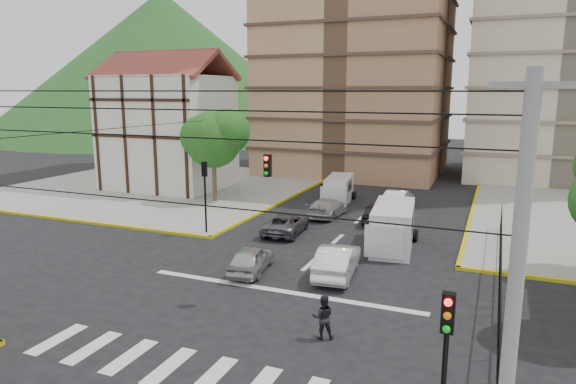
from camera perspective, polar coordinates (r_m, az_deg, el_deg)
The scene contains 21 objects.
ground at distance 22.23m, azimuth -2.15°, elevation -12.00°, with size 160.00×160.00×0.00m, color black.
sidewalk_nw at distance 48.75m, azimuth -13.86°, elevation 0.64°, with size 26.00×26.00×0.15m, color gray.
crosswalk_stripes at distance 17.53m, azimuth -10.80°, elevation -18.96°, with size 12.00×2.40×0.01m, color silver.
stop_line at distance 23.24m, azimuth -0.90°, elevation -10.91°, with size 13.00×0.40×0.01m, color silver.
tudor_building at distance 47.51m, azimuth -13.17°, elevation 6.70°, with size 10.80×8.05×12.23m.
distant_hill at distance 109.12m, azimuth -13.61°, elevation 13.68°, with size 70.00×70.00×28.00m, color #1C541C.
park_fence at distance 24.67m, azimuth 22.34°, elevation -10.46°, with size 0.10×22.50×1.66m, color black, non-canonical shape.
tree_tudor at distance 40.32m, azimuth -8.19°, elevation 6.07°, with size 5.39×4.40×7.43m.
traffic_light_se at distance 12.17m, azimuth 17.07°, elevation -16.96°, with size 0.28×0.22×4.40m.
traffic_light_nw at distance 31.52m, azimuth -9.22°, elevation 0.76°, with size 0.28×0.22×4.40m.
traffic_light_hanging at distance 18.82m, azimuth -4.86°, elevation 2.44°, with size 18.00×9.12×0.92m.
utility_pole_se at distance 10.37m, azimuth 23.70°, elevation -12.44°, with size 1.40×0.28×9.00m.
van_right_lane at distance 29.27m, azimuth 11.48°, elevation -3.99°, with size 2.76×5.66×2.45m.
van_left_lane at distance 40.88m, azimuth 5.58°, elevation 0.22°, with size 2.37×4.74×2.04m.
car_silver_front_left at distance 25.37m, azimuth -4.16°, elevation -7.44°, with size 1.55×3.84×1.31m, color #B1B1B6.
car_white_front_right at distance 24.93m, azimuth 5.51°, elevation -7.54°, with size 1.61×4.62×1.52m, color white.
car_grey_mid_left at distance 31.98m, azimuth -0.21°, elevation -3.49°, with size 2.11×4.57×1.27m, color #5C5E64.
car_silver_rear_left at distance 36.31m, azimuth 4.48°, elevation -1.70°, with size 1.85×4.55×1.32m, color #B5B5BA.
car_darkgrey_mid_right at distance 35.00m, azimuth 9.79°, elevation -2.28°, with size 1.62×4.02×1.37m, color black.
car_white_rear_right at distance 39.41m, azimuth 12.11°, elevation -0.78°, with size 1.55×4.43×1.46m, color white.
pedestrian_crosswalk at distance 18.89m, azimuth 3.92°, elevation -13.69°, with size 0.79×0.61×1.62m, color black.
Camera 1 is at (8.54, -18.56, 8.76)m, focal length 32.00 mm.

